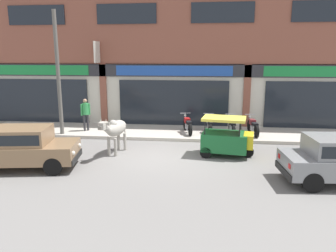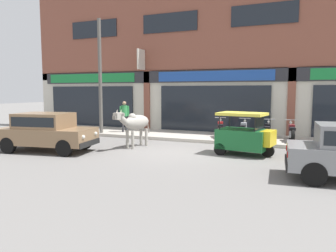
% 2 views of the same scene
% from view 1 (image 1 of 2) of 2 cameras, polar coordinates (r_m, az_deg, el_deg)
% --- Properties ---
extents(ground_plane, '(90.00, 90.00, 0.00)m').
position_cam_1_polar(ground_plane, '(12.85, -1.33, -5.21)').
color(ground_plane, slate).
extents(sidewalk, '(19.00, 2.98, 0.15)m').
position_cam_1_polar(sidewalk, '(16.37, 0.43, -1.09)').
color(sidewalk, '#B7AFA3').
rests_on(sidewalk, ground).
extents(shop_building, '(23.00, 1.40, 9.87)m').
position_cam_1_polar(shop_building, '(17.68, 1.07, 15.11)').
color(shop_building, brown).
rests_on(shop_building, ground).
extents(cow, '(0.81, 2.13, 1.61)m').
position_cam_1_polar(cow, '(13.06, -9.14, -0.51)').
color(cow, '#9E998E').
rests_on(cow, ground).
extents(car_0, '(3.78, 2.15, 1.46)m').
position_cam_1_polar(car_0, '(12.28, -23.95, -3.18)').
color(car_0, black).
rests_on(car_0, ground).
extents(auto_rickshaw, '(2.08, 1.41, 1.52)m').
position_cam_1_polar(auto_rickshaw, '(12.90, 10.18, -2.29)').
color(auto_rickshaw, black).
rests_on(auto_rickshaw, ground).
extents(motorcycle_0, '(0.68, 1.78, 0.88)m').
position_cam_1_polar(motorcycle_0, '(15.92, 3.43, 0.20)').
color(motorcycle_0, black).
rests_on(motorcycle_0, sidewalk).
extents(motorcycle_1, '(0.52, 1.81, 0.88)m').
position_cam_1_polar(motorcycle_1, '(15.90, 7.24, 0.11)').
color(motorcycle_1, black).
rests_on(motorcycle_1, sidewalk).
extents(motorcycle_2, '(0.52, 1.81, 0.88)m').
position_cam_1_polar(motorcycle_2, '(15.90, 11.07, -0.02)').
color(motorcycle_2, black).
rests_on(motorcycle_2, sidewalk).
extents(motorcycle_3, '(0.52, 1.81, 0.88)m').
position_cam_1_polar(motorcycle_3, '(16.06, 14.58, -0.07)').
color(motorcycle_3, black).
rests_on(motorcycle_3, sidewalk).
extents(pedestrian, '(0.38, 0.38, 1.60)m').
position_cam_1_polar(pedestrian, '(16.72, -14.17, 2.52)').
color(pedestrian, '#2D2D33').
rests_on(pedestrian, sidewalk).
extents(utility_pole, '(0.18, 0.18, 5.70)m').
position_cam_1_polar(utility_pole, '(16.17, -18.59, 8.60)').
color(utility_pole, '#595651').
rests_on(utility_pole, sidewalk).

